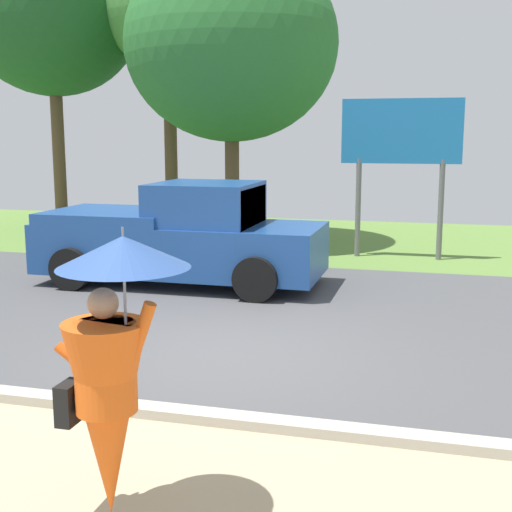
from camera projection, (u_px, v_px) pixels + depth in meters
ground_plane at (277, 303)px, 11.52m from camera, size 40.00×22.00×0.20m
monk_pedestrian at (110, 375)px, 4.87m from camera, size 1.03×0.92×2.13m
pickup_truck at (182, 237)px, 12.69m from camera, size 5.20×2.28×1.88m
roadside_billboard at (401, 143)px, 15.04m from camera, size 2.60×0.12×3.50m
tree_left_far at (168, 10)px, 18.95m from camera, size 3.66×3.66×7.82m
tree_center_back at (231, 44)px, 16.81m from camera, size 5.22×5.22×7.29m
tree_right_mid at (52, 16)px, 19.48m from camera, size 4.94×4.94×8.29m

